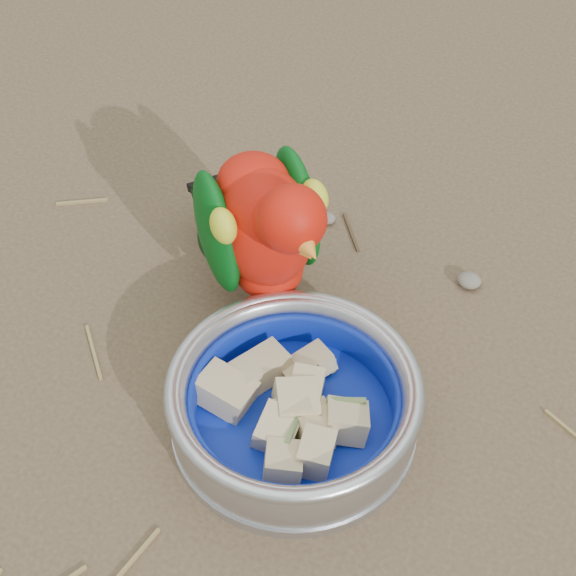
% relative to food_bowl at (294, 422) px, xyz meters
% --- Properties ---
extents(ground, '(60.00, 60.00, 0.00)m').
position_rel_food_bowl_xyz_m(ground, '(0.00, -0.06, -0.01)').
color(ground, brown).
extents(food_bowl, '(0.21, 0.21, 0.02)m').
position_rel_food_bowl_xyz_m(food_bowl, '(0.00, 0.00, 0.00)').
color(food_bowl, '#B2B2BA').
rests_on(food_bowl, ground).
extents(bowl_wall, '(0.21, 0.21, 0.04)m').
position_rel_food_bowl_xyz_m(bowl_wall, '(0.00, 0.00, 0.03)').
color(bowl_wall, '#B2B2BA').
rests_on(bowl_wall, food_bowl).
extents(fruit_wedges, '(0.12, 0.12, 0.03)m').
position_rel_food_bowl_xyz_m(fruit_wedges, '(0.00, -0.00, 0.02)').
color(fruit_wedges, tan).
rests_on(fruit_wedges, food_bowl).
extents(lory_parrot, '(0.24, 0.22, 0.18)m').
position_rel_food_bowl_xyz_m(lory_parrot, '(-0.08, 0.12, 0.08)').
color(lory_parrot, red).
rests_on(lory_parrot, ground).
extents(ground_debris, '(0.90, 0.80, 0.01)m').
position_rel_food_bowl_xyz_m(ground_debris, '(0.01, 0.03, -0.01)').
color(ground_debris, olive).
rests_on(ground_debris, ground).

